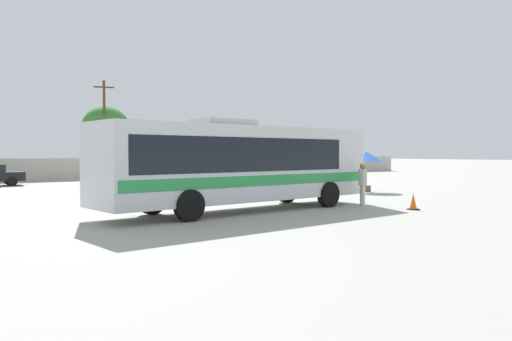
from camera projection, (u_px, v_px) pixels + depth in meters
The scene contains 8 objects.
ground_plane at pixel (127, 193), 27.50m from camera, with size 300.00×300.00×0.00m, color #A3A099.
perimeter_wall at pixel (56, 169), 40.04m from camera, with size 80.00×0.30×1.80m, color #B2AD9E.
coach_bus_silver_green at pixel (239, 163), 19.05m from camera, with size 11.70×3.60×3.43m.
attendant_by_bus_door at pixel (363, 182), 20.93m from camera, with size 0.48×0.48×1.79m.
vendor_umbrella_secondary_blue at pixel (366, 157), 28.67m from camera, with size 2.07×2.07×2.29m.
utility_pole_near at pixel (104, 127), 45.95m from camera, with size 1.77×0.60×8.79m.
roadside_tree_midright at pixel (106, 126), 47.74m from camera, with size 4.34×4.34×6.62m.
traffic_cone_on_apron at pixel (413, 202), 19.60m from camera, with size 0.36×0.36×0.64m.
Camera 1 is at (-10.09, -16.46, 2.20)m, focal length 35.45 mm.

